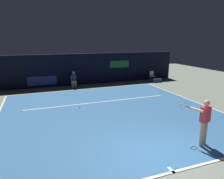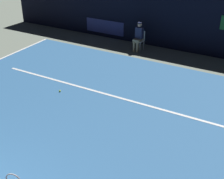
{
  "view_description": "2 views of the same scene",
  "coord_description": "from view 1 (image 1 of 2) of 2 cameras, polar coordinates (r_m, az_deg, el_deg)",
  "views": [
    {
      "loc": [
        -3.52,
        -5.25,
        3.79
      ],
      "look_at": [
        0.36,
        5.14,
        1.06
      ],
      "focal_mm": 33.03,
      "sensor_mm": 36.0,
      "label": 1
    },
    {
      "loc": [
        5.17,
        -2.05,
        5.4
      ],
      "look_at": [
        0.89,
        5.46,
        0.8
      ],
      "focal_mm": 51.03,
      "sensor_mm": 36.0,
      "label": 2
    }
  ],
  "objects": [
    {
      "name": "line_sideline_left",
      "position": [
        13.79,
        21.69,
        -3.06
      ],
      "size": [
        0.1,
        10.88,
        0.01
      ],
      "primitive_type": "cube",
      "color": "white",
      "rests_on": "court_surface"
    },
    {
      "name": "line_centre_mark",
      "position": [
        6.78,
        16.07,
        -20.6
      ],
      "size": [
        0.1,
        0.3,
        0.01
      ],
      "primitive_type": "cube",
      "color": "white",
      "rests_on": "court_surface"
    },
    {
      "name": "line_baseline",
      "position": [
        6.72,
        16.61,
        -21.01
      ],
      "size": [
        11.17,
        0.1,
        0.01
      ],
      "primitive_type": "cube",
      "color": "white",
      "rests_on": "court_surface"
    },
    {
      "name": "court_surface",
      "position": [
        10.98,
        -0.51,
        -6.32
      ],
      "size": [
        11.17,
        10.88,
        0.01
      ],
      "primitive_type": "cube",
      "color": "#336699",
      "rests_on": "ground"
    },
    {
      "name": "ground_plane",
      "position": [
        10.98,
        -0.51,
        -6.35
      ],
      "size": [
        34.59,
        34.59,
        0.0
      ],
      "primitive_type": "plane",
      "color": "gray"
    },
    {
      "name": "tennis_ball",
      "position": [
        11.75,
        -8.92,
        -4.92
      ],
      "size": [
        0.07,
        0.07,
        0.07
      ],
      "primitive_type": "sphere",
      "color": "#CCE033",
      "rests_on": "court_surface"
    },
    {
      "name": "courtside_chair_near",
      "position": [
        19.45,
        11.09,
        3.85
      ],
      "size": [
        0.44,
        0.42,
        0.88
      ],
      "color": "white",
      "rests_on": "ground"
    },
    {
      "name": "back_wall",
      "position": [
        17.64,
        -8.84,
        5.56
      ],
      "size": [
        17.65,
        0.33,
        2.6
      ],
      "color": "black",
      "rests_on": "ground"
    },
    {
      "name": "line_judge_on_chair",
      "position": [
        16.6,
        -10.55,
        2.83
      ],
      "size": [
        0.47,
        0.55,
        1.32
      ],
      "color": "white",
      "rests_on": "ground"
    },
    {
      "name": "line_service",
      "position": [
        12.69,
        -3.46,
        -3.5
      ],
      "size": [
        8.71,
        0.1,
        0.01
      ],
      "primitive_type": "cube",
      "color": "white",
      "rests_on": "court_surface"
    },
    {
      "name": "equipment_bag",
      "position": [
        18.96,
        12.31,
        2.48
      ],
      "size": [
        0.85,
        0.34,
        0.32
      ],
      "primitive_type": "cube",
      "rotation": [
        0.0,
        0.0,
        -0.02
      ],
      "color": "navy",
      "rests_on": "ground"
    },
    {
      "name": "tennis_player",
      "position": [
        8.12,
        24.11,
        -7.62
      ],
      "size": [
        0.8,
        0.92,
        1.73
      ],
      "color": "#DBAD89",
      "rests_on": "ground"
    }
  ]
}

